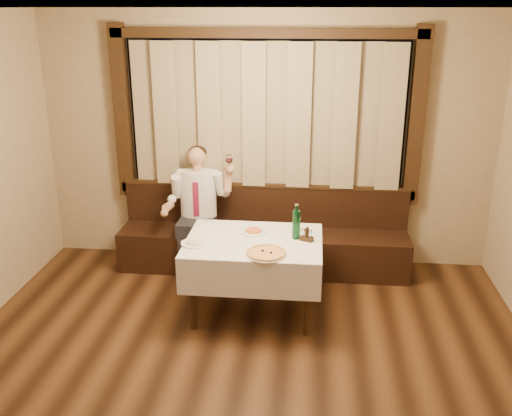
# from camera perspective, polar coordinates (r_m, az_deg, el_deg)

# --- Properties ---
(room) EXTENTS (5.01, 6.01, 2.81)m
(room) POSITION_cam_1_polar(r_m,az_deg,el_deg) (4.39, -1.25, 2.09)
(room) COLOR black
(room) RESTS_ON ground
(banquette) EXTENTS (3.20, 0.61, 0.94)m
(banquette) POSITION_cam_1_polar(r_m,az_deg,el_deg) (6.44, 0.75, -3.33)
(banquette) COLOR black
(banquette) RESTS_ON ground
(dining_table) EXTENTS (1.27, 0.97, 0.76)m
(dining_table) POSITION_cam_1_polar(r_m,az_deg,el_deg) (5.37, -0.22, -4.23)
(dining_table) COLOR black
(dining_table) RESTS_ON ground
(pizza) EXTENTS (0.37, 0.37, 0.04)m
(pizza) POSITION_cam_1_polar(r_m,az_deg,el_deg) (5.01, 1.02, -4.54)
(pizza) COLOR white
(pizza) RESTS_ON dining_table
(pasta_red) EXTENTS (0.25, 0.25, 0.09)m
(pasta_red) POSITION_cam_1_polar(r_m,az_deg,el_deg) (5.47, -0.23, -2.15)
(pasta_red) COLOR white
(pasta_red) RESTS_ON dining_table
(pasta_cream) EXTENTS (0.25, 0.25, 0.09)m
(pasta_cream) POSITION_cam_1_polar(r_m,az_deg,el_deg) (5.25, -6.17, -3.26)
(pasta_cream) COLOR white
(pasta_cream) RESTS_ON dining_table
(green_bottle) EXTENTS (0.07, 0.07, 0.34)m
(green_bottle) POSITION_cam_1_polar(r_m,az_deg,el_deg) (5.32, 4.05, -1.61)
(green_bottle) COLOR #115327
(green_bottle) RESTS_ON dining_table
(table_wine_glass) EXTENTS (0.06, 0.06, 0.17)m
(table_wine_glass) POSITION_cam_1_polar(r_m,az_deg,el_deg) (5.49, 4.17, -1.13)
(table_wine_glass) COLOR white
(table_wine_glass) RESTS_ON dining_table
(cruet_caddy) EXTENTS (0.13, 0.10, 0.13)m
(cruet_caddy) POSITION_cam_1_polar(r_m,az_deg,el_deg) (5.31, 5.09, -2.81)
(cruet_caddy) COLOR black
(cruet_caddy) RESTS_ON dining_table
(seated_man) EXTENTS (0.76, 0.57, 1.39)m
(seated_man) POSITION_cam_1_polar(r_m,az_deg,el_deg) (6.28, -5.86, 0.84)
(seated_man) COLOR black
(seated_man) RESTS_ON ground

